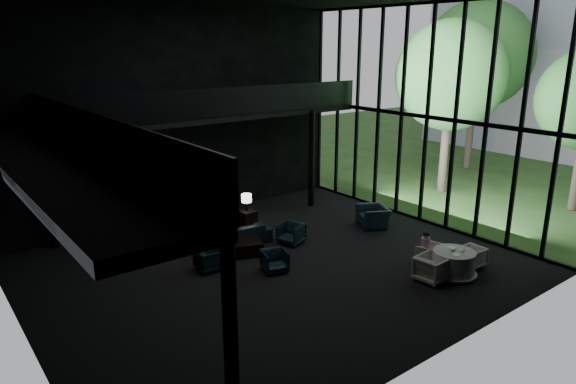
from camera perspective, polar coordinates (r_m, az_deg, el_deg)
floor at (r=16.01m, az=-1.45°, el=-8.12°), size 14.00×12.00×0.02m
wall_back at (r=19.93m, az=-11.88°, el=8.39°), size 14.00×0.04×8.00m
wall_front at (r=10.67m, az=17.77°, el=1.34°), size 14.00×0.04×8.00m
wall_left at (r=12.19m, az=-29.24°, el=1.82°), size 0.04×12.00×8.00m
curtain_wall at (r=19.67m, az=15.21°, el=8.07°), size 0.20×12.00×8.00m
mezzanine_left at (r=12.36m, az=-24.70°, el=2.59°), size 2.00×12.00×0.25m
mezzanine_back at (r=19.51m, az=-7.91°, el=8.41°), size 12.00×2.00×0.25m
railing_left at (r=12.49m, az=-20.57°, el=5.99°), size 0.06×12.00×1.00m
railing_back at (r=18.58m, az=-6.42°, el=9.95°), size 12.00×0.06×1.00m
column_sw at (r=8.43m, az=-6.35°, el=-16.92°), size 0.24×0.24×4.00m
column_nw at (r=18.45m, az=-25.15°, el=0.21°), size 0.24×0.24×4.00m
column_ne at (r=21.20m, az=2.62°, el=3.68°), size 0.24×0.24×4.00m
tree_near at (r=23.99m, az=17.63°, el=12.22°), size 4.80×4.80×7.65m
tree_far at (r=29.22m, az=20.33°, el=14.05°), size 5.60×5.60×8.80m
console at (r=18.46m, az=-8.64°, el=-3.85°), size 2.02×0.46×0.64m
bronze_urn at (r=18.35m, az=-9.12°, el=-0.88°), size 0.78×0.78×1.45m
side_table_left at (r=17.95m, az=-13.36°, el=-4.84°), size 0.51×0.51×0.56m
table_lamp_left at (r=17.66m, az=-13.48°, el=-2.48°), size 0.42×0.42×0.71m
side_table_right at (r=19.24m, az=-4.48°, el=-2.95°), size 0.54×0.54×0.59m
table_lamp_right at (r=19.06m, az=-4.64°, el=-0.76°), size 0.38×0.38×0.64m
sofa at (r=17.48m, az=-5.74°, el=-4.25°), size 2.67×1.02×1.02m
lounge_armchair_west at (r=15.75m, az=-8.77°, el=-7.36°), size 0.65×0.69×0.70m
lounge_armchair_east at (r=17.50m, az=0.35°, el=-4.51°), size 0.95×0.98×0.81m
lounge_armchair_south at (r=15.47m, az=-1.49°, el=-7.63°), size 0.82×0.79×0.69m
window_armchair at (r=19.34m, az=9.48°, el=-2.23°), size 1.30×1.50×1.11m
coffee_table at (r=16.84m, az=-4.75°, el=-6.08°), size 1.29×1.29×0.44m
dining_table at (r=16.00m, az=17.89°, el=-7.69°), size 1.39×1.39×0.75m
dining_chair_north at (r=16.50m, az=15.51°, el=-6.64°), size 0.84×0.81×0.71m
dining_chair_east at (r=16.76m, az=19.75°, el=-6.81°), size 0.60×0.63×0.63m
dining_chair_west at (r=15.40m, az=15.66°, el=-8.00°), size 0.87×0.92×0.88m
child at (r=16.35m, az=15.05°, el=-5.31°), size 0.29×0.29×0.61m
plate_a at (r=15.59m, az=18.17°, el=-6.64°), size 0.33×0.33×0.02m
plate_b at (r=16.08m, az=17.79°, el=-5.89°), size 0.31×0.31×0.02m
saucer at (r=15.98m, az=18.70°, el=-6.12°), size 0.20×0.20×0.01m
coffee_cup at (r=15.98m, az=18.91°, el=-6.00°), size 0.11×0.11×0.06m
cereal_bowl at (r=15.82m, az=17.82°, el=-6.13°), size 0.18×0.18×0.09m
cream_pot at (r=15.83m, az=18.82°, el=-6.24°), size 0.07×0.07×0.07m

